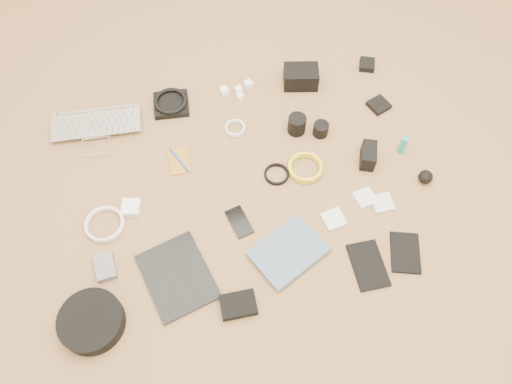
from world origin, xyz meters
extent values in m
cube|color=olive|center=(0.00, 0.00, -0.02)|extent=(4.00, 4.00, 0.04)
imported|color=#B8B8BD|center=(-0.55, 0.40, 0.01)|extent=(0.40, 0.29, 0.03)
cube|color=black|center=(-0.22, 0.48, 0.01)|extent=(0.16, 0.15, 0.03)
torus|color=black|center=(-0.22, 0.48, 0.04)|extent=(0.16, 0.16, 0.02)
cube|color=white|center=(0.02, 0.49, 0.02)|extent=(0.04, 0.04, 0.03)
cube|color=white|center=(0.08, 0.45, 0.01)|extent=(0.03, 0.03, 0.03)
cube|color=white|center=(0.13, 0.50, 0.02)|extent=(0.04, 0.04, 0.03)
cube|color=white|center=(0.08, 0.48, 0.01)|extent=(0.04, 0.04, 0.03)
cube|color=black|center=(0.36, 0.46, 0.04)|extent=(0.17, 0.14, 0.09)
cube|color=black|center=(0.68, 0.48, 0.01)|extent=(0.09, 0.09, 0.03)
cube|color=olive|center=(-0.24, 0.19, 0.00)|extent=(0.08, 0.13, 0.01)
cylinder|color=#1541B2|center=(-0.24, 0.19, 0.01)|extent=(0.06, 0.13, 0.01)
torus|color=white|center=(0.02, 0.29, 0.01)|extent=(0.11, 0.11, 0.01)
cylinder|color=black|center=(0.26, 0.22, 0.04)|extent=(0.09, 0.09, 0.08)
cylinder|color=black|center=(0.36, 0.18, 0.03)|extent=(0.07, 0.07, 0.06)
cube|color=black|center=(0.64, 0.25, 0.01)|extent=(0.10, 0.10, 0.02)
cube|color=white|center=(-0.45, 0.02, 0.01)|extent=(0.08, 0.08, 0.03)
torus|color=white|center=(-0.56, -0.03, 0.01)|extent=(0.16, 0.16, 0.01)
torus|color=black|center=(0.12, 0.03, 0.00)|extent=(0.11, 0.11, 0.01)
torus|color=yellow|center=(0.24, 0.02, 0.01)|extent=(0.15, 0.15, 0.02)
cube|color=black|center=(0.49, 0.00, 0.04)|extent=(0.09, 0.12, 0.08)
cylinder|color=teal|center=(0.64, 0.01, 0.05)|extent=(0.03, 0.03, 0.09)
cube|color=slate|center=(-0.57, -0.20, 0.01)|extent=(0.07, 0.11, 0.03)
cube|color=black|center=(-0.33, -0.29, 0.01)|extent=(0.28, 0.32, 0.01)
cube|color=black|center=(-0.07, -0.14, 0.00)|extent=(0.09, 0.14, 0.01)
cube|color=silver|center=(0.28, -0.22, 0.01)|extent=(0.09, 0.09, 0.01)
cube|color=silver|center=(0.43, -0.16, 0.01)|extent=(0.09, 0.09, 0.01)
cube|color=silver|center=(0.48, -0.20, 0.01)|extent=(0.08, 0.08, 0.01)
sphere|color=black|center=(0.68, -0.14, 0.03)|extent=(0.06, 0.06, 0.06)
cylinder|color=black|center=(-0.64, -0.39, 0.03)|extent=(0.26, 0.26, 0.06)
cube|color=black|center=(-0.15, -0.45, 0.02)|extent=(0.13, 0.09, 0.03)
imported|color=#475F79|center=(0.11, -0.39, 0.01)|extent=(0.31, 0.27, 0.02)
cube|color=black|center=(0.34, -0.43, 0.01)|extent=(0.12, 0.18, 0.01)
cube|color=black|center=(0.48, -0.41, 0.01)|extent=(0.15, 0.18, 0.01)
camera|label=1|loc=(-0.22, -0.97, 1.68)|focal=35.00mm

